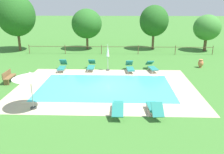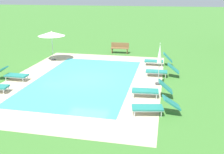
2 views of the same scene
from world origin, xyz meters
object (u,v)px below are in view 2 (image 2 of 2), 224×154
at_px(sun_lounger_north_near_steps, 151,90).
at_px(patio_umbrella_open_foreground, 51,34).
at_px(wooden_bench_lawn_side, 120,48).
at_px(sun_lounger_north_far, 161,71).
at_px(sun_lounger_north_mid, 12,74).
at_px(sun_lounger_south_mid, 154,106).
at_px(patio_umbrella_closed_row_west, 160,57).
at_px(sun_lounger_south_near_corner, 158,60).

xyz_separation_m(sun_lounger_north_near_steps, patio_umbrella_open_foreground, (-5.81, -7.70, 1.61)).
bearing_deg(wooden_bench_lawn_side, sun_lounger_north_far, 31.85).
bearing_deg(sun_lounger_north_near_steps, sun_lounger_north_mid, -96.74).
bearing_deg(sun_lounger_south_mid, sun_lounger_north_far, 178.63).
xyz_separation_m(sun_lounger_north_mid, patio_umbrella_closed_row_west, (-0.98, 8.42, 1.23)).
relative_size(sun_lounger_south_near_corner, patio_umbrella_closed_row_west, 0.83).
bearing_deg(sun_lounger_north_mid, sun_lounger_north_near_steps, 83.26).
height_order(sun_lounger_north_near_steps, wooden_bench_lawn_side, sun_lounger_north_near_steps).
bearing_deg(sun_lounger_north_near_steps, wooden_bench_lawn_side, -160.83).
bearing_deg(patio_umbrella_closed_row_west, wooden_bench_lawn_side, -154.46).
bearing_deg(wooden_bench_lawn_side, sun_lounger_north_near_steps, 19.17).
relative_size(sun_lounger_north_far, patio_umbrella_closed_row_west, 0.85).
relative_size(sun_lounger_north_near_steps, sun_lounger_north_mid, 0.98).
relative_size(sun_lounger_south_mid, patio_umbrella_open_foreground, 0.95).
bearing_deg(patio_umbrella_open_foreground, sun_lounger_south_near_corner, 91.05).
height_order(sun_lounger_north_near_steps, sun_lounger_south_mid, sun_lounger_north_near_steps).
height_order(sun_lounger_north_far, patio_umbrella_open_foreground, patio_umbrella_open_foreground).
height_order(sun_lounger_north_far, wooden_bench_lawn_side, wooden_bench_lawn_side).
xyz_separation_m(patio_umbrella_open_foreground, patio_umbrella_closed_row_west, (3.87, 7.98, -0.39)).
height_order(sun_lounger_north_mid, sun_lounger_south_near_corner, sun_lounger_south_near_corner).
bearing_deg(sun_lounger_north_near_steps, sun_lounger_north_far, 173.41).
distance_m(sun_lounger_north_far, patio_umbrella_closed_row_west, 1.93).
distance_m(sun_lounger_south_mid, patio_umbrella_closed_row_west, 4.07).
bearing_deg(wooden_bench_lawn_side, patio_umbrella_closed_row_west, 25.54).
bearing_deg(sun_lounger_south_near_corner, sun_lounger_north_mid, -58.74).
distance_m(sun_lounger_north_near_steps, sun_lounger_south_mid, 1.96).
height_order(sun_lounger_north_near_steps, sun_lounger_north_mid, sun_lounger_north_near_steps).
distance_m(patio_umbrella_closed_row_west, wooden_bench_lawn_side, 8.17).
bearing_deg(sun_lounger_north_near_steps, patio_umbrella_open_foreground, -127.04).
xyz_separation_m(sun_lounger_south_near_corner, sun_lounger_south_mid, (7.89, 0.19, -0.02)).
relative_size(sun_lounger_north_mid, patio_umbrella_open_foreground, 0.93).
distance_m(sun_lounger_north_mid, sun_lounger_south_mid, 8.90).
bearing_deg(patio_umbrella_open_foreground, sun_lounger_north_far, 73.61).
distance_m(sun_lounger_north_mid, patio_umbrella_closed_row_west, 8.57).
bearing_deg(sun_lounger_south_near_corner, sun_lounger_north_near_steps, -0.76).
relative_size(sun_lounger_north_far, patio_umbrella_open_foreground, 0.91).
height_order(sun_lounger_north_far, sun_lounger_south_mid, sun_lounger_north_far).
height_order(sun_lounger_north_near_steps, patio_umbrella_open_foreground, patio_umbrella_open_foreground).
relative_size(sun_lounger_north_near_steps, wooden_bench_lawn_side, 1.32).
bearing_deg(sun_lounger_north_far, sun_lounger_north_near_steps, -6.59).
relative_size(sun_lounger_north_mid, sun_lounger_south_mid, 0.97).
distance_m(sun_lounger_north_far, sun_lounger_south_mid, 5.37).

